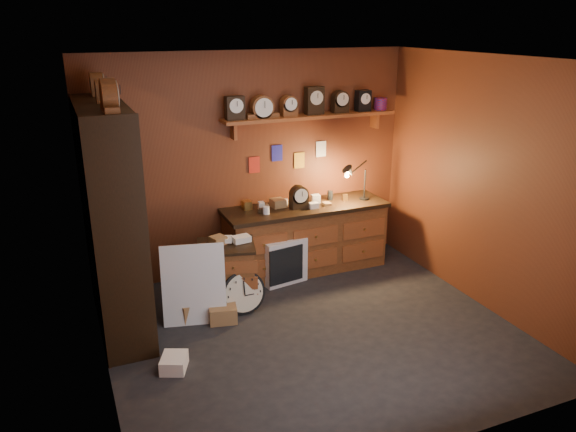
% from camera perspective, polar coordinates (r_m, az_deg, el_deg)
% --- Properties ---
extents(floor, '(4.00, 4.00, 0.00)m').
position_cam_1_polar(floor, '(5.84, 2.66, -11.83)').
color(floor, black).
rests_on(floor, ground).
extents(room_shell, '(4.02, 3.62, 2.71)m').
position_cam_1_polar(room_shell, '(5.28, 2.88, 5.05)').
color(room_shell, brown).
rests_on(room_shell, ground).
extents(shelving_unit, '(0.47, 1.60, 2.58)m').
position_cam_1_polar(shelving_unit, '(5.77, -17.82, 0.53)').
color(shelving_unit, black).
rests_on(shelving_unit, ground).
extents(workbench, '(2.07, 0.66, 1.36)m').
position_cam_1_polar(workbench, '(7.06, 1.78, -1.87)').
color(workbench, brown).
rests_on(workbench, ground).
extents(low_cabinet, '(0.73, 0.66, 0.80)m').
position_cam_1_polar(low_cabinet, '(6.27, -6.22, -5.63)').
color(low_cabinet, brown).
rests_on(low_cabinet, ground).
extents(big_round_clock, '(0.48, 0.16, 0.49)m').
position_cam_1_polar(big_round_clock, '(6.13, -4.56, -7.75)').
color(big_round_clock, black).
rests_on(big_round_clock, ground).
extents(white_panel, '(0.68, 0.32, 0.87)m').
position_cam_1_polar(white_panel, '(6.13, -9.34, -10.47)').
color(white_panel, silver).
rests_on(white_panel, ground).
extents(mini_fridge, '(0.61, 0.63, 0.56)m').
position_cam_1_polar(mini_fridge, '(6.88, -1.05, -4.17)').
color(mini_fridge, silver).
rests_on(mini_fridge, ground).
extents(floor_box_a, '(0.33, 0.30, 0.18)m').
position_cam_1_polar(floor_box_a, '(6.05, -6.63, -9.80)').
color(floor_box_a, '#996F43').
rests_on(floor_box_a, ground).
extents(floor_box_b, '(0.31, 0.33, 0.13)m').
position_cam_1_polar(floor_box_b, '(5.38, -11.50, -14.40)').
color(floor_box_b, white).
rests_on(floor_box_b, ground).
extents(floor_box_c, '(0.31, 0.29, 0.20)m').
position_cam_1_polar(floor_box_c, '(6.15, -9.91, -9.38)').
color(floor_box_c, '#996F43').
rests_on(floor_box_c, ground).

